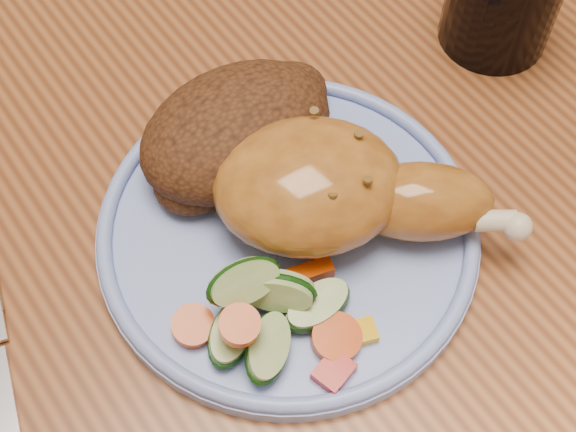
{
  "coord_description": "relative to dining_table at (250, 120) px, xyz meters",
  "views": [
    {
      "loc": [
        -0.22,
        -0.36,
        1.21
      ],
      "look_at": [
        -0.07,
        -0.15,
        0.78
      ],
      "focal_mm": 50.0,
      "sensor_mm": 36.0,
      "label": 1
    }
  ],
  "objects": [
    {
      "name": "fork",
      "position": [
        -0.27,
        -0.14,
        0.09
      ],
      "size": [
        0.06,
        0.15,
        0.0
      ],
      "color": "silver",
      "rests_on": "dining_table"
    },
    {
      "name": "plate",
      "position": [
        -0.07,
        -0.15,
        0.09
      ],
      "size": [
        0.25,
        0.25,
        0.01
      ],
      "primitive_type": "cylinder",
      "color": "#7991DE",
      "rests_on": "dining_table"
    },
    {
      "name": "rice_pilaf",
      "position": [
        -0.06,
        -0.08,
        0.12
      ],
      "size": [
        0.15,
        0.1,
        0.06
      ],
      "color": "#472511",
      "rests_on": "plate"
    },
    {
      "name": "plate_rim",
      "position": [
        -0.07,
        -0.15,
        0.1
      ],
      "size": [
        0.25,
        0.25,
        0.01
      ],
      "primitive_type": "torus",
      "color": "#7991DE",
      "rests_on": "plate"
    },
    {
      "name": "ground",
      "position": [
        0.0,
        0.0,
        -0.67
      ],
      "size": [
        4.0,
        4.0,
        0.0
      ],
      "primitive_type": "plane",
      "color": "#59311E",
      "rests_on": "ground"
    },
    {
      "name": "dining_table",
      "position": [
        0.0,
        0.0,
        0.0
      ],
      "size": [
        0.9,
        1.4,
        0.75
      ],
      "color": "brown",
      "rests_on": "ground"
    },
    {
      "name": "chicken_leg",
      "position": [
        -0.04,
        -0.16,
        0.13
      ],
      "size": [
        0.18,
        0.18,
        0.06
      ],
      "color": "#AC6924",
      "rests_on": "plate"
    },
    {
      "name": "vegetable_pile",
      "position": [
        -0.11,
        -0.2,
        0.11
      ],
      "size": [
        0.11,
        0.1,
        0.05
      ],
      "color": "#A50A05",
      "rests_on": "plate"
    }
  ]
}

